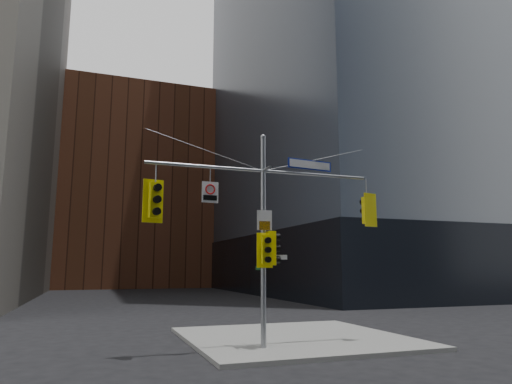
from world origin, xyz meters
TOP-DOWN VIEW (x-y plane):
  - ground at (0.00, 0.00)m, footprint 160.00×160.00m
  - sidewalk_corner at (2.00, 4.00)m, footprint 8.00×8.00m
  - podium_ne at (28.00, 32.00)m, footprint 36.40×36.40m
  - brick_midrise at (0.00, 58.00)m, footprint 26.00×20.00m
  - signal_assembly at (0.00, 1.99)m, footprint 8.00×0.80m
  - traffic_light_west_arm at (-3.63, 2.01)m, footprint 0.66×0.59m
  - traffic_light_east_arm at (4.11, 1.99)m, footprint 0.58×0.53m
  - traffic_light_pole_side at (0.33, 2.00)m, footprint 0.46×0.39m
  - traffic_light_pole_front at (0.00, 1.73)m, footprint 0.55×0.44m
  - street_sign_blade at (1.79, 2.00)m, footprint 1.79×0.26m
  - regulatory_sign_arm at (-1.86, 1.97)m, footprint 0.56×0.08m
  - regulatory_sign_pole at (0.00, 1.88)m, footprint 0.51×0.10m
  - street_blade_ew at (0.45, 2.00)m, footprint 0.79×0.13m
  - street_blade_ns at (0.00, 2.45)m, footprint 0.07×0.68m

SIDE VIEW (x-z plane):
  - ground at x=0.00m, z-range 0.00..0.00m
  - sidewalk_corner at x=2.00m, z-range 0.00..0.15m
  - street_blade_ns at x=0.00m, z-range 2.63..2.77m
  - podium_ne at x=28.00m, z-range 0.00..6.00m
  - street_blade_ew at x=0.45m, z-range 2.98..3.14m
  - traffic_light_pole_front at x=0.00m, z-range 2.70..3.86m
  - traffic_light_pole_side at x=0.33m, z-range 2.78..3.93m
  - regulatory_sign_pole at x=0.00m, z-range 3.93..4.60m
  - signal_assembly at x=0.00m, z-range 0.77..8.07m
  - traffic_light_west_arm at x=-3.63m, z-range 4.11..5.49m
  - traffic_light_east_arm at x=4.11m, z-range 4.18..5.42m
  - regulatory_sign_arm at x=-1.86m, z-range 4.82..5.52m
  - street_sign_blade at x=1.79m, z-range 6.18..6.52m
  - brick_midrise at x=0.00m, z-range 0.00..28.00m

